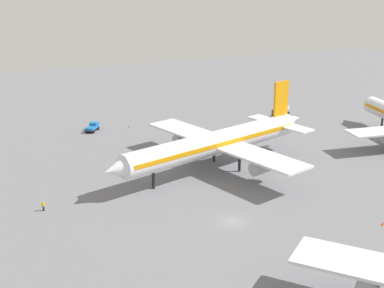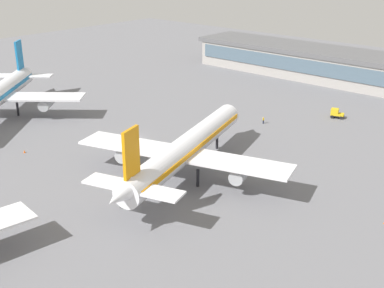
{
  "view_description": "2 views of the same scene",
  "coord_description": "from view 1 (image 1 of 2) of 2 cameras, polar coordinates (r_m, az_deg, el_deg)",
  "views": [
    {
      "loc": [
        73.58,
        -38.38,
        40.39
      ],
      "look_at": [
        -22.08,
        2.27,
        6.28
      ],
      "focal_mm": 52.68,
      "sensor_mm": 36.0,
      "label": 1
    },
    {
      "loc": [
        -81.51,
        72.33,
        40.66
      ],
      "look_at": [
        -18.67,
        1.5,
        3.7
      ],
      "focal_mm": 47.78,
      "sensor_mm": 36.0,
      "label": 2
    }
  ],
  "objects": [
    {
      "name": "fuel_truck",
      "position": [
        154.18,
        8.98,
        3.29
      ],
      "size": [
        4.61,
        6.46,
        2.5
      ],
      "rotation": [
        0.0,
        0.0,
        5.2
      ],
      "color": "black",
      "rests_on": "ground"
    },
    {
      "name": "safety_cone_near_gate",
      "position": [
        95.72,
        18.75,
        -7.63
      ],
      "size": [
        0.44,
        0.44,
        0.6
      ],
      "primitive_type": "cone",
      "color": "#EA590C",
      "rests_on": "ground"
    },
    {
      "name": "pushback_tractor",
      "position": [
        141.41,
        -10.02,
        1.7
      ],
      "size": [
        4.68,
        4.11,
        1.9
      ],
      "rotation": [
        0.0,
        0.0,
        2.52
      ],
      "color": "black",
      "rests_on": "ground"
    },
    {
      "name": "ground",
      "position": [
        92.3,
        4.1,
        -7.83
      ],
      "size": [
        288.0,
        288.0,
        0.0
      ],
      "primitive_type": "plane",
      "color": "slate"
    },
    {
      "name": "safety_cone_far_side",
      "position": [
        142.61,
        -6.44,
        1.72
      ],
      "size": [
        0.44,
        0.44,
        0.6
      ],
      "primitive_type": "cone",
      "color": "#EA590C",
      "rests_on": "ground"
    },
    {
      "name": "ground_crew_worker",
      "position": [
        98.73,
        -14.82,
        -6.09
      ],
      "size": [
        0.4,
        0.58,
        1.67
      ],
      "rotation": [
        0.0,
        0.0,
        3.18
      ],
      "color": "#1E2338",
      "rests_on": "ground"
    },
    {
      "name": "airplane_at_gate",
      "position": [
        112.24,
        2.48,
        0.14
      ],
      "size": [
        41.16,
        50.24,
        15.64
      ],
      "rotation": [
        0.0,
        0.0,
        5.01
      ],
      "color": "white",
      "rests_on": "ground"
    }
  ]
}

